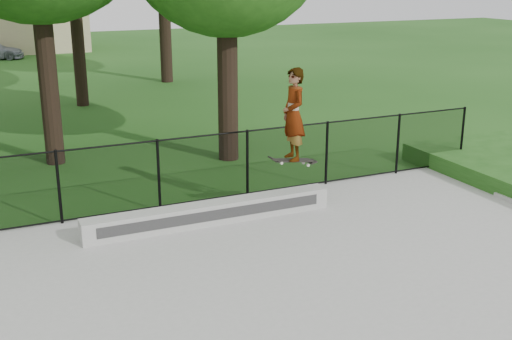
# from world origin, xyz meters

# --- Properties ---
(grind_ledge) EXTENTS (5.05, 0.40, 0.42)m
(grind_ledge) POSITION_xyz_m (0.69, 4.70, 0.27)
(grind_ledge) COLOR #ADAEA9
(grind_ledge) RESTS_ON concrete_slab
(skater_airborne) EXTENTS (0.84, 0.70, 1.98)m
(skater_airborne) POSITION_xyz_m (2.40, 4.53, 2.10)
(skater_airborne) COLOR black
(skater_airborne) RESTS_ON ground
(chainlink_fence) EXTENTS (16.06, 0.06, 1.50)m
(chainlink_fence) POSITION_xyz_m (0.00, 5.90, 0.81)
(chainlink_fence) COLOR black
(chainlink_fence) RESTS_ON concrete_slab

